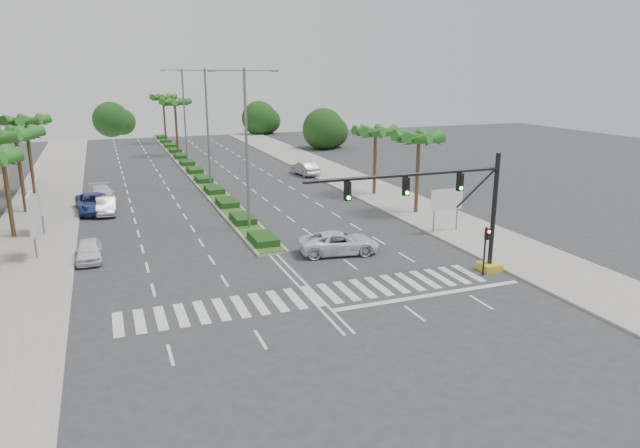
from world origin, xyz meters
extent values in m
plane|color=#333335|center=(0.00, 0.00, 0.00)|extent=(160.00, 160.00, 0.00)
cube|color=gray|center=(15.20, 20.00, 0.07)|extent=(6.00, 120.00, 0.15)
cube|color=gray|center=(-15.20, 20.00, 0.07)|extent=(6.00, 120.00, 0.15)
cube|color=gray|center=(0.00, 45.00, 0.10)|extent=(2.20, 75.00, 0.20)
cube|color=#2F591E|center=(0.00, 45.00, 0.22)|extent=(1.80, 75.00, 0.04)
cube|color=gold|center=(11.50, 0.00, 0.23)|extent=(1.20, 1.20, 0.45)
cylinder|color=black|center=(11.50, 0.00, 3.70)|extent=(0.28, 0.28, 7.00)
cylinder|color=black|center=(5.50, 0.00, 6.30)|extent=(12.00, 0.20, 0.20)
cylinder|color=black|center=(10.10, 0.00, 5.20)|extent=(2.53, 0.12, 2.15)
cube|color=black|center=(9.00, 0.00, 5.65)|extent=(0.32, 0.24, 1.00)
cylinder|color=#19E533|center=(9.00, -0.14, 5.33)|extent=(0.20, 0.06, 0.20)
cube|color=black|center=(5.50, 0.00, 5.65)|extent=(0.32, 0.24, 1.00)
cylinder|color=#19E533|center=(5.50, -0.14, 5.33)|extent=(0.20, 0.06, 0.20)
cube|color=black|center=(2.00, 0.00, 5.65)|extent=(0.32, 0.24, 1.00)
cylinder|color=#19E533|center=(2.00, -0.14, 5.33)|extent=(0.20, 0.06, 0.20)
cylinder|color=black|center=(10.60, -0.60, 1.50)|extent=(0.12, 0.12, 3.00)
cube|color=black|center=(10.60, -0.75, 2.60)|extent=(0.28, 0.22, 0.65)
cylinder|color=red|center=(10.60, -0.88, 2.78)|extent=(0.18, 0.05, 0.18)
cylinder|color=slate|center=(12.50, 8.00, 1.40)|extent=(0.10, 0.10, 2.80)
cylinder|color=slate|center=(14.50, 8.00, 1.40)|extent=(0.10, 0.10, 2.80)
cube|color=#0C6638|center=(13.50, 8.00, 2.60)|extent=(2.60, 0.08, 1.50)
cube|color=white|center=(13.50, 7.95, 2.60)|extent=(2.70, 0.02, 1.60)
cylinder|color=slate|center=(-14.50, 12.00, 1.40)|extent=(0.12, 0.12, 2.80)
cube|color=white|center=(-14.50, 12.00, 3.00)|extent=(0.18, 2.10, 2.70)
cube|color=#D8594C|center=(-14.50, 12.00, 3.00)|extent=(0.12, 2.00, 2.60)
cylinder|color=slate|center=(-14.50, 18.00, 1.40)|extent=(0.12, 0.12, 2.80)
cube|color=white|center=(-14.50, 18.00, 3.00)|extent=(0.18, 2.10, 2.70)
cube|color=#D8594C|center=(-14.50, 18.00, 3.00)|extent=(0.12, 2.00, 2.60)
cone|color=#2D5D1D|center=(-15.40, 10.00, 6.80)|extent=(0.90, 3.62, 1.50)
cylinder|color=brown|center=(-16.50, 18.00, 3.70)|extent=(0.32, 0.32, 7.40)
sphere|color=brown|center=(-16.50, 18.00, 7.30)|extent=(0.70, 0.70, 0.70)
cone|color=#2D5D1D|center=(-15.40, 18.00, 7.20)|extent=(0.90, 3.62, 1.50)
cone|color=#2D5D1D|center=(-15.81, 18.86, 7.20)|extent=(3.39, 2.96, 1.50)
cone|color=#2D5D1D|center=(-15.81, 17.14, 7.20)|extent=(3.39, 2.96, 1.50)
cylinder|color=brown|center=(-16.50, 26.00, 3.40)|extent=(0.32, 0.32, 6.80)
sphere|color=brown|center=(-16.50, 26.00, 6.70)|extent=(0.70, 0.70, 0.70)
cone|color=#2D5D1D|center=(-15.40, 26.00, 6.60)|extent=(0.90, 3.62, 1.50)
cone|color=#2D5D1D|center=(-15.81, 26.86, 6.60)|extent=(3.39, 2.96, 1.50)
cone|color=#2D5D1D|center=(-16.74, 27.07, 6.60)|extent=(3.73, 1.68, 1.50)
cone|color=#2D5D1D|center=(-17.49, 26.48, 6.60)|extent=(2.38, 3.65, 1.50)
cone|color=#2D5D1D|center=(-17.49, 25.52, 6.60)|extent=(2.38, 3.65, 1.50)
cone|color=#2D5D1D|center=(-16.74, 24.93, 6.60)|extent=(3.73, 1.68, 1.50)
cone|color=#2D5D1D|center=(-15.81, 25.14, 6.60)|extent=(3.39, 2.96, 1.50)
cylinder|color=brown|center=(-16.50, 34.00, 3.60)|extent=(0.32, 0.32, 7.20)
sphere|color=brown|center=(-16.50, 34.00, 7.10)|extent=(0.70, 0.70, 0.70)
cone|color=#2D5D1D|center=(-15.40, 34.00, 7.00)|extent=(0.90, 3.62, 1.50)
cone|color=#2D5D1D|center=(-15.81, 34.86, 7.00)|extent=(3.39, 2.96, 1.50)
cone|color=#2D5D1D|center=(-16.74, 35.07, 7.00)|extent=(3.73, 1.68, 1.50)
cone|color=#2D5D1D|center=(-17.49, 34.48, 7.00)|extent=(2.38, 3.65, 1.50)
cone|color=#2D5D1D|center=(-17.49, 33.52, 7.00)|extent=(2.38, 3.65, 1.50)
cone|color=#2D5D1D|center=(-16.74, 32.93, 7.00)|extent=(3.73, 1.68, 1.50)
cone|color=#2D5D1D|center=(-15.81, 33.14, 7.00)|extent=(3.39, 2.96, 1.50)
cylinder|color=brown|center=(14.50, 14.00, 3.25)|extent=(0.32, 0.32, 6.50)
sphere|color=brown|center=(14.50, 14.00, 6.40)|extent=(0.70, 0.70, 0.70)
cone|color=#2D5D1D|center=(15.60, 14.00, 6.30)|extent=(0.90, 3.62, 1.50)
cone|color=#2D5D1D|center=(15.19, 14.86, 6.30)|extent=(3.39, 2.96, 1.50)
cone|color=#2D5D1D|center=(14.26, 15.07, 6.30)|extent=(3.73, 1.68, 1.50)
cone|color=#2D5D1D|center=(13.51, 14.48, 6.30)|extent=(2.38, 3.65, 1.50)
cone|color=#2D5D1D|center=(13.51, 13.52, 6.30)|extent=(2.38, 3.65, 1.50)
cone|color=#2D5D1D|center=(14.26, 12.93, 6.30)|extent=(3.73, 1.68, 1.50)
cone|color=#2D5D1D|center=(15.19, 13.14, 6.30)|extent=(3.39, 2.96, 1.50)
cylinder|color=brown|center=(14.50, 22.00, 3.10)|extent=(0.32, 0.32, 6.20)
sphere|color=brown|center=(14.50, 22.00, 6.10)|extent=(0.70, 0.70, 0.70)
cone|color=#2D5D1D|center=(15.60, 22.00, 6.00)|extent=(0.90, 3.62, 1.50)
cone|color=#2D5D1D|center=(15.19, 22.86, 6.00)|extent=(3.39, 2.96, 1.50)
cone|color=#2D5D1D|center=(14.26, 23.07, 6.00)|extent=(3.73, 1.68, 1.50)
cone|color=#2D5D1D|center=(13.51, 22.48, 6.00)|extent=(2.38, 3.65, 1.50)
cone|color=#2D5D1D|center=(13.51, 21.52, 6.00)|extent=(2.38, 3.65, 1.50)
cone|color=#2D5D1D|center=(14.26, 20.93, 6.00)|extent=(3.73, 1.68, 1.50)
cone|color=#2D5D1D|center=(15.19, 21.14, 6.00)|extent=(3.39, 2.96, 1.50)
cylinder|color=brown|center=(0.00, 55.00, 3.75)|extent=(0.32, 0.32, 7.50)
sphere|color=brown|center=(0.00, 55.00, 7.40)|extent=(0.70, 0.70, 0.70)
cone|color=#2D5D1D|center=(1.10, 55.00, 7.30)|extent=(0.90, 3.62, 1.50)
cone|color=#2D5D1D|center=(0.69, 55.86, 7.30)|extent=(3.39, 2.96, 1.50)
cone|color=#2D5D1D|center=(-0.24, 56.07, 7.30)|extent=(3.73, 1.68, 1.50)
cone|color=#2D5D1D|center=(-0.99, 55.48, 7.30)|extent=(2.38, 3.65, 1.50)
cone|color=#2D5D1D|center=(-0.99, 54.52, 7.30)|extent=(2.38, 3.65, 1.50)
cone|color=#2D5D1D|center=(-0.24, 53.93, 7.30)|extent=(3.73, 1.68, 1.50)
cone|color=#2D5D1D|center=(0.69, 54.14, 7.30)|extent=(3.39, 2.96, 1.50)
cylinder|color=brown|center=(0.00, 70.00, 3.75)|extent=(0.32, 0.32, 7.50)
sphere|color=brown|center=(0.00, 70.00, 7.40)|extent=(0.70, 0.70, 0.70)
cone|color=#2D5D1D|center=(1.10, 70.00, 7.30)|extent=(0.90, 3.62, 1.50)
cone|color=#2D5D1D|center=(0.69, 70.86, 7.30)|extent=(3.39, 2.96, 1.50)
cone|color=#2D5D1D|center=(-0.24, 71.07, 7.30)|extent=(3.73, 1.68, 1.50)
cone|color=#2D5D1D|center=(-0.99, 70.48, 7.30)|extent=(2.38, 3.65, 1.50)
cone|color=#2D5D1D|center=(-0.99, 69.52, 7.30)|extent=(2.38, 3.65, 1.50)
cone|color=#2D5D1D|center=(-0.24, 68.93, 7.30)|extent=(3.73, 1.68, 1.50)
cone|color=#2D5D1D|center=(0.69, 69.14, 7.30)|extent=(3.39, 2.96, 1.50)
cylinder|color=slate|center=(0.00, 14.00, 6.00)|extent=(0.20, 0.20, 12.00)
cylinder|color=slate|center=(-1.20, 14.00, 11.80)|extent=(2.40, 0.10, 0.10)
cylinder|color=slate|center=(1.20, 14.00, 11.80)|extent=(2.40, 0.10, 0.10)
cube|color=slate|center=(-2.30, 14.00, 11.75)|extent=(0.50, 0.25, 0.12)
cube|color=slate|center=(2.30, 14.00, 11.75)|extent=(0.50, 0.25, 0.12)
cylinder|color=slate|center=(0.00, 30.00, 6.00)|extent=(0.20, 0.20, 12.00)
cylinder|color=slate|center=(-1.20, 30.00, 11.80)|extent=(2.40, 0.10, 0.10)
cylinder|color=slate|center=(1.20, 30.00, 11.80)|extent=(2.40, 0.10, 0.10)
cube|color=slate|center=(-2.30, 30.00, 11.75)|extent=(0.50, 0.25, 0.12)
cube|color=slate|center=(2.30, 30.00, 11.75)|extent=(0.50, 0.25, 0.12)
cylinder|color=slate|center=(0.00, 46.00, 6.00)|extent=(0.20, 0.20, 12.00)
cylinder|color=slate|center=(-1.20, 46.00, 11.80)|extent=(2.40, 0.10, 0.10)
cylinder|color=slate|center=(1.20, 46.00, 11.80)|extent=(2.40, 0.10, 0.10)
cube|color=slate|center=(-2.30, 46.00, 11.75)|extent=(0.50, 0.25, 0.12)
cube|color=slate|center=(2.30, 46.00, 11.75)|extent=(0.50, 0.25, 0.12)
imported|color=white|center=(-11.33, 10.73, 0.66)|extent=(1.60, 3.91, 1.33)
imported|color=#A7A6AB|center=(-10.06, 23.36, 0.73)|extent=(1.66, 4.45, 1.45)
imported|color=navy|center=(-11.09, 24.35, 0.79)|extent=(3.13, 5.89, 1.58)
imported|color=silver|center=(-10.38, 27.75, 0.77)|extent=(2.52, 5.43, 1.54)
imported|color=white|center=(4.19, 6.33, 0.74)|extent=(5.68, 3.32, 1.49)
imported|color=#9F9FA3|center=(11.80, 34.62, 0.79)|extent=(2.19, 4.95, 1.58)
camera|label=1|loc=(-9.90, -27.01, 11.88)|focal=32.00mm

